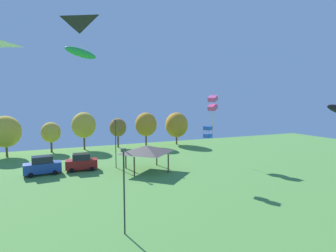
# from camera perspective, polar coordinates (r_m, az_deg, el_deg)

# --- Properties ---
(kite_flying_2) EXTENTS (2.06, 2.49, 0.58)m
(kite_flying_2) POSITION_cam_1_polar(r_m,az_deg,el_deg) (13.81, -14.58, 19.49)
(kite_flying_2) COLOR black
(kite_flying_4) EXTENTS (1.20, 1.20, 1.44)m
(kite_flying_4) POSITION_cam_1_polar(r_m,az_deg,el_deg) (32.38, 8.64, -1.29)
(kite_flying_4) COLOR blue
(kite_flying_5) EXTENTS (1.51, 2.14, 0.17)m
(kite_flying_5) POSITION_cam_1_polar(r_m,az_deg,el_deg) (15.33, -28.69, 12.07)
(kite_flying_5) COLOR white
(kite_flying_6) EXTENTS (4.14, 3.29, 1.56)m
(kite_flying_6) POSITION_cam_1_polar(r_m,az_deg,el_deg) (32.58, -18.37, 14.85)
(kite_flying_6) COLOR green
(kite_flying_11) EXTENTS (1.99, 1.95, 5.43)m
(kite_flying_11) POSITION_cam_1_polar(r_m,az_deg,el_deg) (44.30, 9.69, 4.94)
(kite_flying_11) COLOR #E54C93
(parked_car_leftmost) EXTENTS (4.77, 2.37, 2.53)m
(parked_car_leftmost) POSITION_cam_1_polar(r_m,az_deg,el_deg) (39.34, -25.67, -7.78)
(parked_car_leftmost) COLOR #234299
(parked_car_leftmost) RESTS_ON ground
(parked_car_second_from_left) EXTENTS (4.43, 2.38, 2.44)m
(parked_car_second_from_left) POSITION_cam_1_polar(r_m,az_deg,el_deg) (39.64, -18.29, -7.48)
(parked_car_second_from_left) COLOR maroon
(parked_car_second_from_left) RESTS_ON ground
(park_pavilion) EXTENTS (6.29, 5.84, 3.60)m
(park_pavilion) POSITION_cam_1_polar(r_m,az_deg,el_deg) (37.43, -4.74, -5.02)
(park_pavilion) COLOR brown
(park_pavilion) RESTS_ON ground
(light_post_1) EXTENTS (0.36, 0.20, 6.48)m
(light_post_1) POSITION_cam_1_polar(r_m,az_deg,el_deg) (19.96, -9.54, -12.86)
(light_post_1) COLOR #2D2D33
(light_post_1) RESTS_ON ground
(light_post_3) EXTENTS (0.36, 0.20, 7.17)m
(light_post_3) POSITION_cam_1_polar(r_m,az_deg,el_deg) (39.31, -11.34, -3.25)
(light_post_3) COLOR #2D2D33
(light_post_3) RESTS_ON ground
(treeline_tree_1) EXTENTS (5.07, 5.07, 7.27)m
(treeline_tree_1) POSITION_cam_1_polar(r_m,az_deg,el_deg) (54.53, -31.86, -1.05)
(treeline_tree_1) COLOR brown
(treeline_tree_1) RESTS_ON ground
(treeline_tree_2) EXTENTS (3.57, 3.57, 5.81)m
(treeline_tree_2) POSITION_cam_1_polar(r_m,az_deg,el_deg) (55.22, -24.14, -1.30)
(treeline_tree_2) COLOR brown
(treeline_tree_2) RESTS_ON ground
(treeline_tree_3) EXTENTS (4.73, 4.73, 7.60)m
(treeline_tree_3) POSITION_cam_1_polar(r_m,az_deg,el_deg) (55.71, -17.86, 0.17)
(treeline_tree_3) COLOR brown
(treeline_tree_3) RESTS_ON ground
(treeline_tree_4) EXTENTS (3.54, 3.54, 6.23)m
(treeline_tree_4) POSITION_cam_1_polar(r_m,az_deg,el_deg) (56.54, -10.86, -0.33)
(treeline_tree_4) COLOR brown
(treeline_tree_4) RESTS_ON ground
(treeline_tree_5) EXTENTS (4.69, 4.69, 7.37)m
(treeline_tree_5) POSITION_cam_1_polar(r_m,az_deg,el_deg) (57.19, -4.82, 0.34)
(treeline_tree_5) COLOR brown
(treeline_tree_5) RESTS_ON ground
(treeline_tree_6) EXTENTS (5.12, 5.12, 7.28)m
(treeline_tree_6) POSITION_cam_1_polar(r_m,az_deg,el_deg) (59.37, 1.89, 0.24)
(treeline_tree_6) COLOR brown
(treeline_tree_6) RESTS_ON ground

